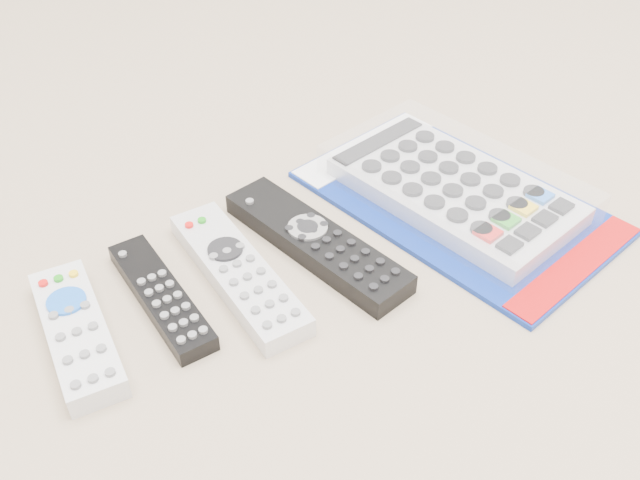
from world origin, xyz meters
TOP-DOWN VIEW (x-y plane):
  - remote_small_grey at (-0.22, 0.01)m, footprint 0.08×0.18m
  - remote_slim_black at (-0.14, 0.01)m, footprint 0.05×0.17m
  - remote_silver_dvd at (-0.06, -0.01)m, footprint 0.07×0.21m
  - remote_large_black at (0.03, -0.02)m, footprint 0.08×0.24m
  - jumbo_remote_packaged at (0.20, -0.05)m, footprint 0.24×0.36m

SIDE VIEW (x-z plane):
  - remote_slim_black at x=-0.14m, z-range 0.00..0.02m
  - remote_silver_dvd at x=-0.06m, z-range 0.00..0.02m
  - remote_large_black at x=0.03m, z-range 0.00..0.02m
  - remote_small_grey at x=-0.22m, z-range 0.00..0.03m
  - jumbo_remote_packaged at x=0.20m, z-range 0.00..0.04m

